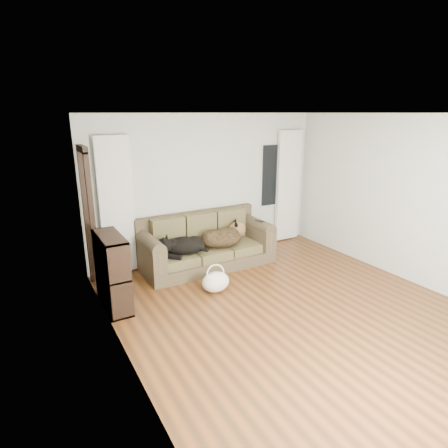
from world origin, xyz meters
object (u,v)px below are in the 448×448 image
dog_shepherd (223,238)px  tote_bag (216,282)px  bookshelf (113,273)px  dog_black_lab (182,246)px  sofa (207,241)px

dog_shepherd → tote_bag: bearing=62.8°
bookshelf → dog_black_lab: bearing=17.2°
sofa → bookshelf: size_ratio=2.20×
bookshelf → dog_shepherd: bearing=9.1°
tote_bag → bookshelf: (-1.44, 0.30, 0.34)m
bookshelf → sofa: bearing=13.5°
sofa → bookshelf: bookshelf is taller
dog_black_lab → dog_shepherd: dog_shepherd is taller
sofa → dog_shepherd: bearing=-16.0°
dog_black_lab → tote_bag: (0.16, -0.87, -0.32)m
sofa → dog_shepherd: size_ratio=2.99×
sofa → tote_bag: bearing=-110.3°
sofa → tote_bag: 1.07m
sofa → bookshelf: bearing=-159.6°
dog_shepherd → bookshelf: 2.14m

